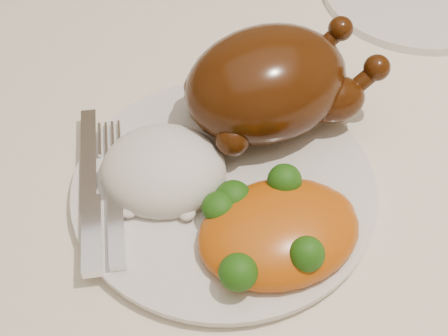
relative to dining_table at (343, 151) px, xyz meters
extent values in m
cube|color=brown|center=(0.00, 0.00, 0.07)|extent=(1.60, 0.90, 0.04)
cube|color=white|center=(0.00, 0.00, 0.10)|extent=(1.72, 1.02, 0.01)
cylinder|color=silver|center=(-0.16, -0.11, 0.11)|extent=(0.26, 0.26, 0.01)
ellipsoid|color=#3F1C06|center=(-0.11, -0.04, 0.16)|extent=(0.17, 0.15, 0.09)
ellipsoid|color=#3F1C06|center=(-0.12, -0.05, 0.18)|extent=(0.08, 0.07, 0.04)
ellipsoid|color=#3F1C06|center=(-0.05, -0.06, 0.15)|extent=(0.06, 0.04, 0.04)
sphere|color=#3F1C06|center=(-0.01, -0.05, 0.17)|extent=(0.02, 0.02, 0.02)
ellipsoid|color=#3F1C06|center=(-0.06, 0.00, 0.15)|extent=(0.06, 0.04, 0.04)
sphere|color=#3F1C06|center=(-0.03, 0.01, 0.17)|extent=(0.02, 0.02, 0.02)
sphere|color=#3F1C06|center=(-0.15, -0.09, 0.14)|extent=(0.03, 0.03, 0.03)
sphere|color=#3F1C06|center=(-0.16, -0.02, 0.14)|extent=(0.03, 0.03, 0.03)
ellipsoid|color=white|center=(-0.21, -0.10, 0.12)|extent=(0.13, 0.12, 0.06)
ellipsoid|color=#D95B0D|center=(-0.12, -0.17, 0.12)|extent=(0.14, 0.12, 0.04)
ellipsoid|color=#D95B0D|center=(-0.09, -0.16, 0.12)|extent=(0.06, 0.05, 0.03)
ellipsoid|color=#113B09|center=(-0.11, -0.14, 0.14)|extent=(0.03, 0.03, 0.03)
ellipsoid|color=#113B09|center=(-0.16, -0.21, 0.13)|extent=(0.03, 0.03, 0.03)
ellipsoid|color=#113B09|center=(-0.12, -0.21, 0.12)|extent=(0.03, 0.03, 0.02)
ellipsoid|color=#113B09|center=(-0.15, -0.14, 0.13)|extent=(0.03, 0.03, 0.03)
ellipsoid|color=#113B09|center=(-0.17, -0.15, 0.13)|extent=(0.03, 0.03, 0.02)
ellipsoid|color=#113B09|center=(-0.11, -0.21, 0.14)|extent=(0.03, 0.03, 0.03)
cube|color=silver|center=(-0.27, -0.07, 0.12)|extent=(0.02, 0.12, 0.00)
cube|color=silver|center=(-0.27, -0.15, 0.12)|extent=(0.02, 0.07, 0.01)
cube|color=silver|center=(-0.25, -0.14, 0.12)|extent=(0.02, 0.08, 0.01)
cube|color=silver|center=(-0.25, -0.07, 0.12)|extent=(0.02, 0.08, 0.00)
camera|label=1|loc=(-0.21, -0.44, 0.53)|focal=50.00mm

